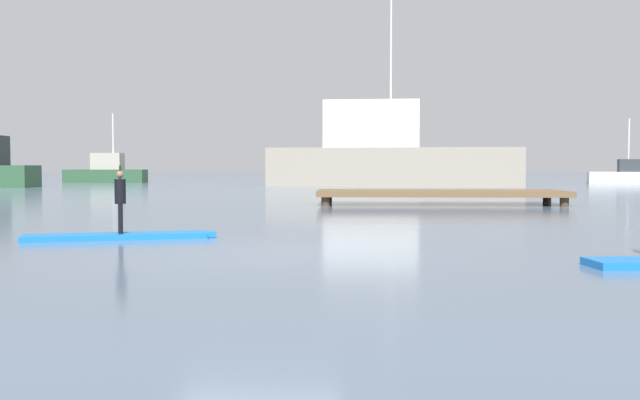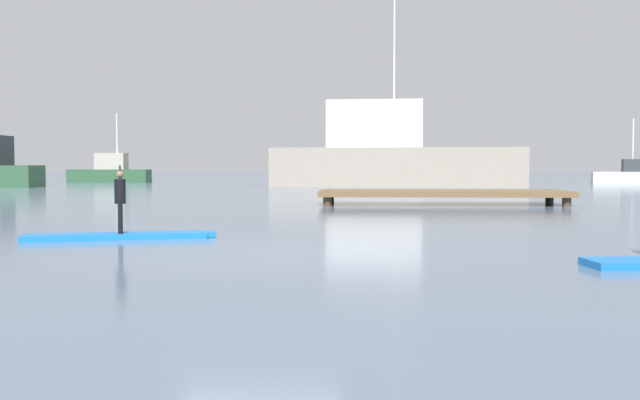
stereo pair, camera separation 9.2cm
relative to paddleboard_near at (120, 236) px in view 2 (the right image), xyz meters
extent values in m
plane|color=slate|center=(2.68, -2.09, -0.05)|extent=(240.00, 240.00, 0.00)
cube|color=blue|center=(-0.07, -0.02, 0.00)|extent=(3.19, 1.52, 0.10)
cube|color=blue|center=(1.48, 0.46, 0.00)|extent=(0.36, 0.48, 0.09)
cylinder|color=black|center=(-0.03, 0.11, 0.31)|extent=(0.08, 0.08, 0.53)
cylinder|color=black|center=(0.04, -0.11, 0.31)|extent=(0.08, 0.08, 0.53)
cylinder|color=black|center=(0.00, 0.00, 0.79)|extent=(0.24, 0.24, 0.43)
sphere|color=#8C664C|center=(0.00, 0.00, 1.09)|extent=(0.13, 0.13, 0.13)
cylinder|color=black|center=(-0.05, 0.16, 0.65)|extent=(0.03, 0.03, 1.20)
cube|color=black|center=(-0.05, 0.16, 0.14)|extent=(0.07, 0.14, 0.18)
cube|color=#9E9384|center=(6.59, 32.93, 1.13)|extent=(15.62, 5.29, 2.35)
cube|color=white|center=(5.24, 33.03, 3.76)|extent=(6.02, 3.20, 2.92)
cylinder|color=silver|center=(6.40, 32.94, 10.06)|extent=(0.12, 0.12, 9.69)
cube|color=silver|center=(23.13, 38.72, 0.36)|extent=(5.61, 2.59, 0.83)
cube|color=#33383D|center=(23.47, 38.65, 1.21)|extent=(2.33, 1.52, 0.87)
cylinder|color=silver|center=(23.05, 38.74, 3.05)|extent=(0.12, 0.12, 2.80)
cube|color=#2D5638|center=(-14.27, 40.80, 0.43)|extent=(5.93, 1.96, 0.96)
cube|color=#B2AD9E|center=(-14.11, 40.81, 1.52)|extent=(2.22, 1.46, 1.22)
cylinder|color=silver|center=(-13.68, 40.82, 3.59)|extent=(0.12, 0.12, 2.92)
cube|color=brown|center=(6.99, 11.70, 0.33)|extent=(8.14, 2.67, 0.18)
cylinder|color=#473828|center=(3.22, 10.66, 0.18)|extent=(0.28, 0.28, 0.47)
cylinder|color=#473828|center=(3.22, 12.74, 0.18)|extent=(0.28, 0.28, 0.47)
cylinder|color=#473828|center=(10.76, 10.66, 0.18)|extent=(0.28, 0.28, 0.47)
cylinder|color=#473828|center=(10.76, 12.74, 0.18)|extent=(0.28, 0.28, 0.47)
camera|label=1|loc=(4.12, -12.72, 1.26)|focal=41.15mm
camera|label=2|loc=(4.21, -12.72, 1.26)|focal=41.15mm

